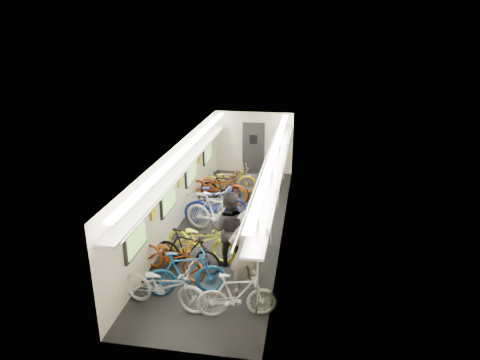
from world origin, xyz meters
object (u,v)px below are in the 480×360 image
(passenger_mid, at_px, (229,229))
(backpack, at_px, (252,233))
(bicycle_1, at_px, (186,273))
(passenger_near, at_px, (245,253))
(bicycle_0, at_px, (164,286))

(passenger_mid, height_order, backpack, passenger_mid)
(bicycle_1, xyz_separation_m, passenger_mid, (0.68, 1.42, 0.41))
(bicycle_1, bearing_deg, passenger_near, -94.08)
(bicycle_0, height_order, bicycle_1, bicycle_1)
(bicycle_0, bearing_deg, backpack, -45.09)
(passenger_near, bearing_deg, bicycle_0, 6.81)
(passenger_mid, bearing_deg, bicycle_1, 60.24)
(bicycle_1, xyz_separation_m, passenger_near, (1.24, 0.31, 0.45))
(bicycle_1, relative_size, passenger_near, 0.90)
(passenger_near, height_order, passenger_mid, passenger_near)
(passenger_near, bearing_deg, backpack, -126.49)
(passenger_near, relative_size, backpack, 5.11)
(bicycle_0, bearing_deg, passenger_near, -52.57)
(bicycle_1, height_order, passenger_mid, passenger_mid)
(passenger_near, relative_size, passenger_mid, 1.03)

